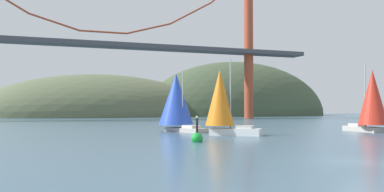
{
  "coord_description": "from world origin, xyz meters",
  "views": [
    {
      "loc": [
        -17.56,
        -19.6,
        3.11
      ],
      "look_at": [
        0.0,
        27.14,
        4.53
      ],
      "focal_mm": 39.62,
      "sensor_mm": 36.0,
      "label": 1
    }
  ],
  "objects_px": {
    "sailboat_blue_spinnaker": "(177,101)",
    "sailboat_orange_sail": "(222,101)",
    "channel_buoy": "(197,138)",
    "sailboat_scarlet_sail": "(372,100)"
  },
  "relations": [
    {
      "from": "sailboat_blue_spinnaker",
      "to": "sailboat_orange_sail",
      "type": "xyz_separation_m",
      "value": [
        2.31,
        -9.37,
        -0.21
      ]
    },
    {
      "from": "sailboat_orange_sail",
      "to": "channel_buoy",
      "type": "height_order",
      "value": "sailboat_orange_sail"
    },
    {
      "from": "sailboat_orange_sail",
      "to": "sailboat_scarlet_sail",
      "type": "xyz_separation_m",
      "value": [
        20.45,
        -1.45,
        0.29
      ]
    },
    {
      "from": "sailboat_orange_sail",
      "to": "channel_buoy",
      "type": "distance_m",
      "value": 10.52
    },
    {
      "from": "sailboat_orange_sail",
      "to": "channel_buoy",
      "type": "xyz_separation_m",
      "value": [
        -6.08,
        -7.83,
        -3.52
      ]
    },
    {
      "from": "sailboat_orange_sail",
      "to": "sailboat_scarlet_sail",
      "type": "height_order",
      "value": "sailboat_scarlet_sail"
    },
    {
      "from": "sailboat_orange_sail",
      "to": "channel_buoy",
      "type": "bearing_deg",
      "value": -127.83
    },
    {
      "from": "sailboat_scarlet_sail",
      "to": "channel_buoy",
      "type": "bearing_deg",
      "value": -166.48
    },
    {
      "from": "sailboat_orange_sail",
      "to": "sailboat_blue_spinnaker",
      "type": "bearing_deg",
      "value": 103.83
    },
    {
      "from": "sailboat_scarlet_sail",
      "to": "channel_buoy",
      "type": "xyz_separation_m",
      "value": [
        -26.53,
        -6.38,
        -3.82
      ]
    }
  ]
}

